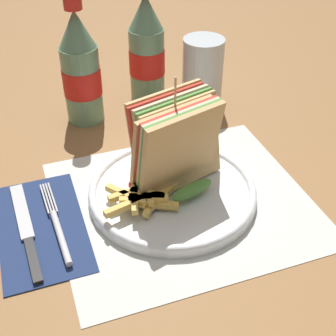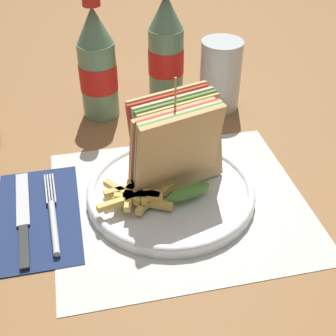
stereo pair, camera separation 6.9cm
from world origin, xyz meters
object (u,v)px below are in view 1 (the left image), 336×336
object	(u,v)px
plate_main	(173,192)
knife	(26,230)
coke_bottle_near	(81,70)
coke_bottle_far	(147,51)
fork	(58,228)
glass_near	(202,77)
club_sandwich	(177,145)

from	to	relation	value
plate_main	knife	distance (m)	0.21
coke_bottle_near	coke_bottle_far	bearing A→B (deg)	16.61
fork	glass_near	size ratio (longest dim) A/B	1.31
glass_near	fork	bearing A→B (deg)	-140.45
coke_bottle_far	knife	bearing A→B (deg)	-131.25
fork	knife	size ratio (longest dim) A/B	0.87
club_sandwich	coke_bottle_near	xyz separation A→B (m)	(-0.09, 0.25, 0.02)
coke_bottle_near	coke_bottle_far	world-z (taller)	same
fork	coke_bottle_near	bearing A→B (deg)	68.45
plate_main	coke_bottle_far	bearing A→B (deg)	79.11
club_sandwich	coke_bottle_near	world-z (taller)	coke_bottle_near
coke_bottle_far	glass_near	bearing A→B (deg)	-32.35
plate_main	knife	world-z (taller)	plate_main
knife	coke_bottle_far	size ratio (longest dim) A/B	0.87
knife	coke_bottle_near	world-z (taller)	coke_bottle_near
fork	glass_near	xyz separation A→B (m)	(0.32, 0.27, 0.05)
knife	coke_bottle_near	size ratio (longest dim) A/B	0.87
fork	coke_bottle_far	xyz separation A→B (m)	(0.23, 0.32, 0.09)
coke_bottle_far	plate_main	bearing A→B (deg)	-100.89
coke_bottle_near	plate_main	bearing A→B (deg)	-74.32
fork	knife	distance (m)	0.04
coke_bottle_near	coke_bottle_far	size ratio (longest dim) A/B	1.00
fork	coke_bottle_far	distance (m)	0.41
club_sandwich	glass_near	bearing A→B (deg)	59.09
plate_main	knife	size ratio (longest dim) A/B	1.25
coke_bottle_far	glass_near	size ratio (longest dim) A/B	1.73
coke_bottle_far	glass_near	distance (m)	0.12
knife	plate_main	bearing A→B (deg)	-1.59
plate_main	knife	xyz separation A→B (m)	(-0.21, -0.00, -0.00)
glass_near	knife	bearing A→B (deg)	-145.27
fork	knife	bearing A→B (deg)	158.42
club_sandwich	fork	size ratio (longest dim) A/B	0.99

